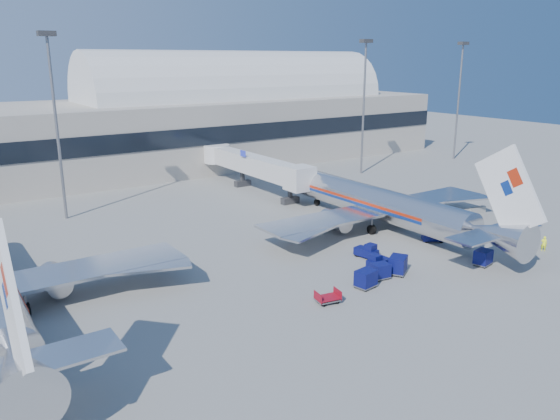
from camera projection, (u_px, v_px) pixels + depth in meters
ground at (342, 255)px, 55.96m from camera, size 260.00×260.00×0.00m
terminal at (63, 133)px, 91.10m from camera, size 170.00×28.15×21.00m
airliner_main at (383, 204)px, 64.19m from camera, size 32.00×37.26×12.07m
jetbridge_near at (250, 164)px, 83.55m from camera, size 4.40×27.50×6.25m
mast_west at (54, 99)px, 65.02m from camera, size 2.00×1.20×22.60m
mast_east at (364, 87)px, 92.15m from camera, size 2.00×1.20×22.60m
mast_far_east at (460, 84)px, 105.72m from camera, size 2.00×1.20×22.60m
barrier_near at (443, 219)px, 67.20m from camera, size 3.00×0.55×0.90m
barrier_mid at (460, 215)px, 68.99m from camera, size 3.00×0.55×0.90m
barrier_far at (477, 211)px, 70.78m from camera, size 3.00×0.55×0.90m
tug_lead at (378, 262)px, 52.22m from camera, size 2.38×1.25×1.53m
tug_right at (432, 236)px, 60.07m from camera, size 2.56×2.25×1.50m
tug_left at (367, 251)px, 55.14m from camera, size 1.59×2.54×1.55m
cart_train_a at (398, 265)px, 50.93m from camera, size 2.46×2.31×1.73m
cart_train_b at (380, 271)px, 49.86m from camera, size 1.82×1.48×1.46m
cart_train_c at (366, 278)px, 47.88m from camera, size 2.04×1.68×1.62m
cart_solo_near at (483, 257)px, 53.10m from camera, size 1.99×1.66×1.56m
cart_solo_far at (517, 236)px, 58.93m from camera, size 2.34×1.99×1.78m
cart_open_red at (328, 299)px, 45.02m from camera, size 2.16×1.69×0.52m
ramp_worker at (544, 243)px, 57.16m from camera, size 0.61×0.69×1.59m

